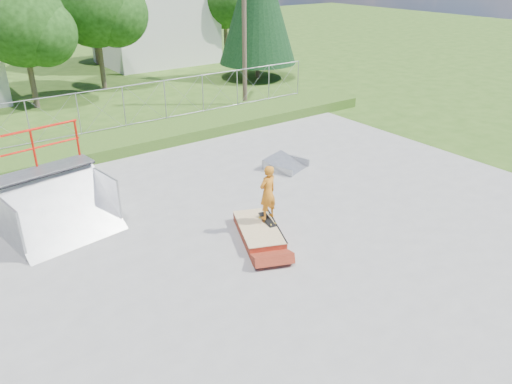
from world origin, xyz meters
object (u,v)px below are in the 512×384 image
Objects in this scene: flat_bank_ramp at (286,164)px; skater at (268,195)px; grind_box at (259,231)px; quarter_pipe at (56,188)px.

skater is (-3.49, -3.42, 0.99)m from flat_bank_ramp.
grind_box is 1.77× the size of flat_bank_ramp.
quarter_pipe reaches higher than skater.
skater is (0.39, 0.10, 1.02)m from grind_box.
quarter_pipe is (-4.50, 3.52, 1.28)m from grind_box.
skater reaches higher than flat_bank_ramp.
flat_bank_ramp reaches higher than grind_box.
grind_box is 1.51× the size of skater.
quarter_pipe is 5.97m from skater.
skater reaches higher than grind_box.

